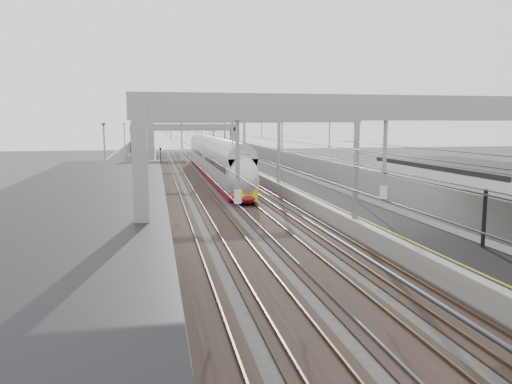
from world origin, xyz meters
name	(u,v)px	position (x,y,z in m)	size (l,w,h in m)	color
platform_left	(137,187)	(-8.00, 45.00, 0.50)	(4.00, 120.00, 1.00)	black
platform_right	(287,184)	(8.00, 45.00, 0.50)	(4.00, 120.00, 1.00)	black
tracks	(214,190)	(0.00, 45.00, 0.05)	(11.40, 140.00, 0.20)	black
overhead_line	(207,131)	(0.00, 51.62, 6.14)	(13.00, 140.00, 6.60)	gray
canopy_left	(55,223)	(-8.02, 2.99, 5.09)	(4.40, 30.00, 4.24)	black
overbridge	(184,132)	(0.00, 100.00, 5.31)	(22.00, 2.20, 6.90)	slate
wall_left	(104,178)	(-11.20, 45.00, 1.60)	(0.30, 120.00, 3.20)	slate
wall_right	(315,173)	(11.20, 45.00, 1.60)	(0.30, 120.00, 3.20)	slate
train	(216,163)	(1.50, 55.79, 2.07)	(2.66, 48.44, 4.21)	maroon
signal_green	(160,152)	(-5.20, 75.34, 2.42)	(0.32, 0.32, 3.48)	black
signal_red_near	(220,155)	(3.20, 65.34, 2.42)	(0.32, 0.32, 3.48)	black
signal_red_far	(230,153)	(5.40, 70.17, 2.42)	(0.32, 0.32, 3.48)	black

